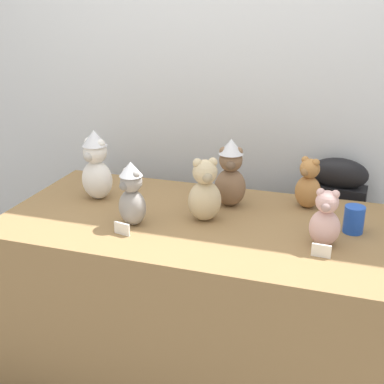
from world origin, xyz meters
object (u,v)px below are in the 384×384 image
teddy_bear_blush (325,220)px  party_cup_blue (354,219)px  instrument_case (331,244)px  teddy_bear_ash (132,194)px  display_table (192,295)px  teddy_bear_mocha (230,174)px  teddy_bear_snow (96,166)px  teddy_bear_sand (205,192)px  teddy_bear_caramel (308,185)px

teddy_bear_blush → party_cup_blue: (0.11, 0.15, -0.05)m
instrument_case → teddy_bear_ash: bearing=-134.9°
instrument_case → teddy_bear_ash: size_ratio=3.42×
display_table → teddy_bear_mocha: (0.12, 0.19, 0.53)m
teddy_bear_snow → teddy_bear_sand: teddy_bear_snow is taller
instrument_case → teddy_bear_caramel: bearing=-109.3°
display_table → teddy_bear_ash: bearing=-149.3°
teddy_bear_blush → display_table: bearing=174.3°
teddy_bear_caramel → teddy_bear_ash: 0.78m
instrument_case → teddy_bear_mocha: bearing=-137.3°
display_table → teddy_bear_blush: teddy_bear_blush is taller
teddy_bear_blush → teddy_bear_sand: bearing=173.1°
teddy_bear_ash → teddy_bear_snow: 0.35m
teddy_bear_sand → party_cup_blue: size_ratio=2.48×
teddy_bear_ash → teddy_bear_snow: (-0.27, 0.21, 0.03)m
teddy_bear_blush → party_cup_blue: size_ratio=2.05×
instrument_case → teddy_bear_sand: (-0.52, -0.54, 0.42)m
instrument_case → party_cup_blue: bearing=-75.8°
teddy_bear_sand → teddy_bear_ash: bearing=176.7°
teddy_bear_blush → teddy_bear_caramel: (-0.10, 0.35, 0.00)m
teddy_bear_caramel → teddy_bear_sand: 0.48m
teddy_bear_blush → teddy_bear_caramel: teddy_bear_caramel is taller
teddy_bear_mocha → teddy_bear_blush: (0.43, -0.27, -0.05)m
instrument_case → teddy_bear_blush: bearing=-87.7°
teddy_bear_snow → party_cup_blue: bearing=11.0°
party_cup_blue → instrument_case: bearing=99.7°
teddy_bear_caramel → teddy_bear_sand: bearing=-117.3°
teddy_bear_caramel → teddy_bear_sand: teddy_bear_sand is taller
teddy_bear_mocha → teddy_bear_caramel: (0.33, 0.08, -0.04)m
display_table → instrument_case: instrument_case is taller
display_table → teddy_bear_caramel: teddy_bear_caramel is taller
instrument_case → teddy_bear_ash: (-0.79, -0.67, 0.43)m
teddy_bear_caramel → teddy_bear_ash: (-0.67, -0.40, 0.02)m
teddy_bear_caramel → teddy_bear_sand: size_ratio=0.85×
teddy_bear_caramel → display_table: bearing=-120.4°
teddy_bear_ash → teddy_bear_snow: bearing=166.9°
teddy_bear_sand → teddy_bear_mocha: bearing=42.1°
display_table → teddy_bear_blush: 0.74m
teddy_bear_caramel → teddy_bear_snow: 0.96m
teddy_bear_blush → teddy_bear_snow: 1.05m
teddy_bear_ash → teddy_bear_sand: size_ratio=0.99×
instrument_case → teddy_bear_mocha: size_ratio=2.99×
display_table → teddy_bear_ash: 0.57m
teddy_bear_blush → party_cup_blue: 0.19m
display_table → party_cup_blue: (0.65, 0.07, 0.44)m
teddy_bear_caramel → party_cup_blue: 0.29m
instrument_case → teddy_bear_blush: (-0.02, -0.63, 0.40)m
teddy_bear_ash → party_cup_blue: (0.87, 0.20, -0.08)m
display_table → teddy_bear_mocha: teddy_bear_mocha is taller
teddy_bear_blush → teddy_bear_snow: size_ratio=0.69×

